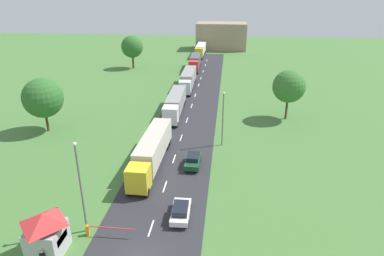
# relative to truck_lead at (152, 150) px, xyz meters

# --- Properties ---
(road) EXTENTS (10.00, 140.00, 0.06)m
(road) POSITION_rel_truck_lead_xyz_m (2.50, 8.31, -2.17)
(road) COLOR #2B2B30
(road) RESTS_ON ground
(lane_marking_centre) EXTENTS (0.16, 124.07, 0.01)m
(lane_marking_centre) POSITION_rel_truck_lead_xyz_m (2.50, 5.98, -2.13)
(lane_marking_centre) COLOR white
(lane_marking_centre) RESTS_ON road
(truck_lead) EXTENTS (2.68, 14.76, 3.74)m
(truck_lead) POSITION_rel_truck_lead_xyz_m (0.00, 0.00, 0.00)
(truck_lead) COLOR yellow
(truck_lead) RESTS_ON road
(truck_second) EXTENTS (2.79, 14.04, 3.42)m
(truck_second) POSITION_rel_truck_lead_xyz_m (0.02, 19.25, -0.14)
(truck_second) COLOR white
(truck_second) RESTS_ON road
(truck_third) EXTENTS (2.61, 13.81, 3.68)m
(truck_third) POSITION_rel_truck_lead_xyz_m (0.35, 36.11, -0.04)
(truck_third) COLOR white
(truck_third) RESTS_ON road
(truck_fourth) EXTENTS (2.82, 12.32, 3.59)m
(truck_fourth) POSITION_rel_truck_lead_xyz_m (0.03, 54.71, -0.08)
(truck_fourth) COLOR red
(truck_fourth) RESTS_ON road
(truck_fifth) EXTENTS (2.60, 13.65, 3.49)m
(truck_fifth) POSITION_rel_truck_lead_xyz_m (-0.12, 74.63, -0.10)
(truck_fifth) COLOR yellow
(truck_fifth) RESTS_ON road
(car_lead) EXTENTS (1.86, 4.10, 1.42)m
(car_lead) POSITION_rel_truck_lead_xyz_m (5.09, -10.21, -1.39)
(car_lead) COLOR white
(car_lead) RESTS_ON road
(car_second) EXTENTS (1.85, 4.05, 1.51)m
(car_second) POSITION_rel_truck_lead_xyz_m (5.20, 0.33, -1.35)
(car_second) COLOR #19472D
(car_second) RESTS_ON road
(guard_booth) EXTENTS (3.18, 3.43, 3.99)m
(guard_booth) POSITION_rel_truck_lead_xyz_m (-5.56, -16.11, -0.16)
(guard_booth) COLOR #B2B2B7
(guard_booth) RESTS_ON ground
(barrier_gate) EXTENTS (4.64, 0.28, 1.05)m
(barrier_gate) POSITION_rel_truck_lead_xyz_m (-2.30, -13.61, -1.50)
(barrier_gate) COLOR orange
(barrier_gate) RESTS_ON ground
(person_second) EXTENTS (0.38, 0.22, 1.62)m
(person_second) POSITION_rel_truck_lead_xyz_m (-6.30, -13.97, -1.36)
(person_second) COLOR orange
(person_second) RESTS_ON ground
(person_third) EXTENTS (0.38, 0.22, 1.69)m
(person_third) POSITION_rel_truck_lead_xyz_m (-5.89, -16.11, -1.32)
(person_third) COLOR gray
(person_third) RESTS_ON ground
(lamppost_lead) EXTENTS (0.36, 0.36, 9.21)m
(lamppost_lead) POSITION_rel_truck_lead_xyz_m (-3.42, -13.07, 2.89)
(lamppost_lead) COLOR slate
(lamppost_lead) RESTS_ON ground
(lamppost_second) EXTENTS (0.36, 0.36, 8.00)m
(lamppost_second) POSITION_rel_truck_lead_xyz_m (8.71, 7.08, 2.28)
(lamppost_second) COLOR slate
(lamppost_second) RESTS_ON ground
(tree_oak) EXTENTS (5.95, 5.95, 8.92)m
(tree_oak) POSITION_rel_truck_lead_xyz_m (-17.28, 54.47, 3.73)
(tree_oak) COLOR #513823
(tree_oak) RESTS_ON ground
(tree_maple) EXTENTS (6.11, 6.11, 8.49)m
(tree_maple) POSITION_rel_truck_lead_xyz_m (-18.94, 9.43, 3.23)
(tree_maple) COLOR #513823
(tree_maple) RESTS_ON ground
(tree_pine) EXTENTS (5.50, 5.50, 8.54)m
(tree_pine) POSITION_rel_truck_lead_xyz_m (19.42, 18.91, 3.58)
(tree_pine) COLOR #513823
(tree_pine) RESTS_ON ground
(distant_building) EXTENTS (17.66, 10.77, 9.22)m
(distant_building) POSITION_rel_truck_lead_xyz_m (6.24, 88.72, 2.41)
(distant_building) COLOR #9E846B
(distant_building) RESTS_ON ground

